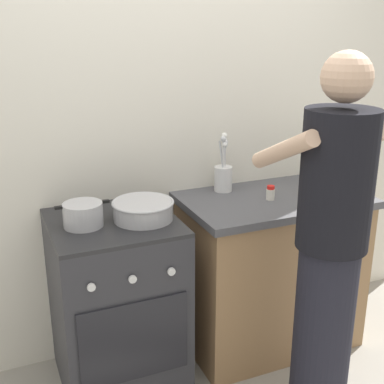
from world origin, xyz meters
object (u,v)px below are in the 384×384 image
pot (83,215)px  person (329,254)px  spice_bottle (271,193)px  oil_bottle (316,172)px  mixing_bowl (143,209)px  stove_range (117,303)px  utensil_crock (223,175)px

pot → person: 1.11m
spice_bottle → oil_bottle: size_ratio=0.29×
person → spice_bottle: bearing=82.6°
spice_bottle → pot: bearing=178.8°
pot → mixing_bowl: 0.28m
stove_range → utensil_crock: 0.90m
pot → utensil_crock: (0.83, 0.22, 0.04)m
oil_bottle → person: 0.75m
utensil_crock → oil_bottle: 0.51m
stove_range → utensil_crock: (0.69, 0.20, 0.54)m
oil_bottle → person: person is taller
pot → person: bearing=-34.5°
stove_range → person: bearing=-39.7°
stove_range → mixing_bowl: (0.14, -0.04, 0.50)m
oil_bottle → person: size_ratio=0.16×
stove_range → pot: 0.53m
mixing_bowl → person: (0.63, -0.60, -0.09)m
pot → oil_bottle: bearing=0.1°
stove_range → oil_bottle: (1.15, -0.01, 0.57)m
stove_range → utensil_crock: bearing=16.4°
pot → oil_bottle: 1.29m
pot → utensil_crock: size_ratio=0.76×
pot → spice_bottle: 0.99m
stove_range → utensil_crock: utensil_crock is taller
utensil_crock → spice_bottle: (0.16, -0.24, -0.06)m
stove_range → utensil_crock: size_ratio=2.72×
person → utensil_crock: bearing=95.8°
oil_bottle → mixing_bowl: bearing=-178.2°
stove_range → spice_bottle: bearing=-2.3°
oil_bottle → person: bearing=-121.1°
utensil_crock → pot: bearing=-165.4°
oil_bottle → utensil_crock: bearing=155.4°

